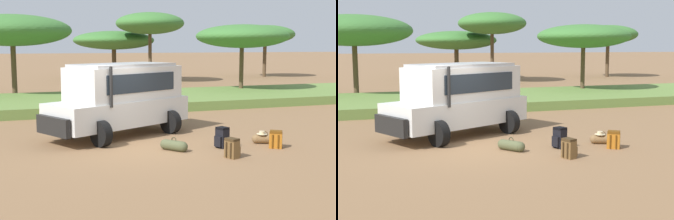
# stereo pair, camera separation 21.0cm
# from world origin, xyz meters

# --- Properties ---
(ground_plane) EXTENTS (320.00, 320.00, 0.00)m
(ground_plane) POSITION_xyz_m (0.00, 0.00, 0.00)
(ground_plane) COLOR olive
(grass_bank) EXTENTS (120.00, 7.00, 0.44)m
(grass_bank) POSITION_xyz_m (0.00, 10.14, 0.22)
(grass_bank) COLOR olive
(grass_bank) RESTS_ON ground_plane
(safari_vehicle) EXTENTS (5.35, 3.94, 2.44)m
(safari_vehicle) POSITION_xyz_m (0.04, 2.15, 1.29)
(safari_vehicle) COLOR silver
(safari_vehicle) RESTS_ON ground_plane
(backpack_beside_front_wheel) EXTENTS (0.44, 0.41, 0.63)m
(backpack_beside_front_wheel) POSITION_xyz_m (2.42, -0.77, 0.31)
(backpack_beside_front_wheel) COLOR black
(backpack_beside_front_wheel) RESTS_ON ground_plane
(backpack_cluster_center) EXTENTS (0.47, 0.47, 0.53)m
(backpack_cluster_center) POSITION_xyz_m (3.93, -1.32, 0.26)
(backpack_cluster_center) COLOR #B26619
(backpack_cluster_center) RESTS_ON ground_plane
(backpack_near_rear_wheel) EXTENTS (0.42, 0.42, 0.55)m
(backpack_near_rear_wheel) POSITION_xyz_m (2.12, -2.02, 0.27)
(backpack_near_rear_wheel) COLOR brown
(backpack_near_rear_wheel) RESTS_ON ground_plane
(duffel_bag_low_black_case) EXTENTS (0.78, 0.49, 0.39)m
(duffel_bag_low_black_case) POSITION_xyz_m (3.96, -0.65, 0.15)
(duffel_bag_low_black_case) COLOR brown
(duffel_bag_low_black_case) RESTS_ON ground_plane
(duffel_bag_soft_canvas) EXTENTS (0.66, 0.80, 0.40)m
(duffel_bag_soft_canvas) POSITION_xyz_m (0.92, -0.65, 0.15)
(duffel_bag_soft_canvas) COLOR #4C5133
(duffel_bag_soft_canvas) RESTS_ON ground_plane
(acacia_tree_far_left) EXTENTS (6.39, 5.90, 4.70)m
(acacia_tree_far_left) POSITION_xyz_m (-3.15, 13.86, 3.84)
(acacia_tree_far_left) COLOR brown
(acacia_tree_far_left) RESTS_ON ground_plane
(acacia_tree_left_mid) EXTENTS (7.35, 7.78, 4.31)m
(acacia_tree_left_mid) POSITION_xyz_m (5.90, 29.06, 3.46)
(acacia_tree_left_mid) COLOR brown
(acacia_tree_left_mid) RESTS_ON ground_plane
(acacia_tree_centre_back) EXTENTS (5.59, 6.06, 5.70)m
(acacia_tree_centre_back) POSITION_xyz_m (7.80, 24.03, 4.80)
(acacia_tree_centre_back) COLOR brown
(acacia_tree_centre_back) RESTS_ON ground_plane
(acacia_tree_right_mid) EXTENTS (5.53, 5.79, 4.28)m
(acacia_tree_right_mid) POSITION_xyz_m (9.93, 12.12, 3.56)
(acacia_tree_right_mid) COLOR brown
(acacia_tree_right_mid) RESTS_ON ground_plane
(acacia_tree_far_right) EXTENTS (5.74, 5.29, 4.93)m
(acacia_tree_far_right) POSITION_xyz_m (20.10, 26.47, 4.04)
(acacia_tree_far_right) COLOR brown
(acacia_tree_far_right) RESTS_ON ground_plane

